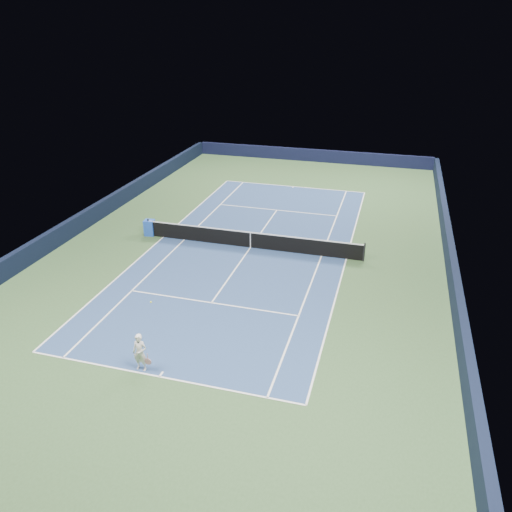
# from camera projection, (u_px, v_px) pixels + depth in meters

# --- Properties ---
(ground) EXTENTS (40.00, 40.00, 0.00)m
(ground) POSITION_uv_depth(u_px,v_px,m) (251.00, 248.00, 28.69)
(ground) COLOR #304D2A
(ground) RESTS_ON ground
(wall_far) EXTENTS (22.00, 0.35, 1.10)m
(wall_far) POSITION_uv_depth(u_px,v_px,m) (312.00, 155.00, 45.64)
(wall_far) COLOR black
(wall_far) RESTS_ON ground
(wall_right) EXTENTS (0.35, 40.00, 1.10)m
(wall_right) POSITION_uv_depth(u_px,v_px,m) (451.00, 262.00, 25.78)
(wall_right) COLOR black
(wall_right) RESTS_ON ground
(wall_left) EXTENTS (0.35, 40.00, 1.10)m
(wall_left) POSITION_uv_depth(u_px,v_px,m) (84.00, 220.00, 31.12)
(wall_left) COLOR black
(wall_left) RESTS_ON ground
(court_surface) EXTENTS (10.97, 23.77, 0.01)m
(court_surface) POSITION_uv_depth(u_px,v_px,m) (251.00, 247.00, 28.68)
(court_surface) COLOR navy
(court_surface) RESTS_ON ground
(baseline_far) EXTENTS (10.97, 0.08, 0.00)m
(baseline_far) POSITION_uv_depth(u_px,v_px,m) (293.00, 186.00, 38.99)
(baseline_far) COLOR white
(baseline_far) RESTS_ON ground
(baseline_near) EXTENTS (10.97, 0.08, 0.00)m
(baseline_near) POSITION_uv_depth(u_px,v_px,m) (159.00, 377.00, 18.38)
(baseline_near) COLOR white
(baseline_near) RESTS_ON ground
(sideline_doubles_right) EXTENTS (0.08, 23.77, 0.00)m
(sideline_doubles_right) POSITION_uv_depth(u_px,v_px,m) (346.00, 259.00, 27.33)
(sideline_doubles_right) COLOR white
(sideline_doubles_right) RESTS_ON ground
(sideline_doubles_left) EXTENTS (0.08, 23.77, 0.00)m
(sideline_doubles_left) POSITION_uv_depth(u_px,v_px,m) (163.00, 237.00, 30.03)
(sideline_doubles_left) COLOR white
(sideline_doubles_left) RESTS_ON ground
(sideline_singles_right) EXTENTS (0.08, 23.77, 0.00)m
(sideline_singles_right) POSITION_uv_depth(u_px,v_px,m) (322.00, 256.00, 27.67)
(sideline_singles_right) COLOR white
(sideline_singles_right) RESTS_ON ground
(sideline_singles_left) EXTENTS (0.08, 23.77, 0.00)m
(sideline_singles_left) POSITION_uv_depth(u_px,v_px,m) (184.00, 240.00, 29.70)
(sideline_singles_left) COLOR white
(sideline_singles_left) RESTS_ON ground
(service_line_far) EXTENTS (8.23, 0.08, 0.00)m
(service_line_far) POSITION_uv_depth(u_px,v_px,m) (277.00, 210.00, 34.23)
(service_line_far) COLOR white
(service_line_far) RESTS_ON ground
(service_line_near) EXTENTS (8.23, 0.08, 0.00)m
(service_line_near) POSITION_uv_depth(u_px,v_px,m) (212.00, 303.00, 23.13)
(service_line_near) COLOR white
(service_line_near) RESTS_ON ground
(center_service_line) EXTENTS (0.08, 12.80, 0.00)m
(center_service_line) POSITION_uv_depth(u_px,v_px,m) (251.00, 247.00, 28.68)
(center_service_line) COLOR white
(center_service_line) RESTS_ON ground
(center_mark_far) EXTENTS (0.08, 0.30, 0.00)m
(center_mark_far) POSITION_uv_depth(u_px,v_px,m) (293.00, 187.00, 38.86)
(center_mark_far) COLOR white
(center_mark_far) RESTS_ON ground
(center_mark_near) EXTENTS (0.08, 0.30, 0.00)m
(center_mark_near) POSITION_uv_depth(u_px,v_px,m) (161.00, 374.00, 18.51)
(center_mark_near) COLOR white
(center_mark_near) RESTS_ON ground
(tennis_net) EXTENTS (12.90, 0.10, 1.07)m
(tennis_net) POSITION_uv_depth(u_px,v_px,m) (250.00, 240.00, 28.47)
(tennis_net) COLOR black
(tennis_net) RESTS_ON ground
(sponsor_cube) EXTENTS (0.65, 0.60, 0.96)m
(sponsor_cube) POSITION_uv_depth(u_px,v_px,m) (150.00, 228.00, 30.14)
(sponsor_cube) COLOR blue
(sponsor_cube) RESTS_ON ground
(tennis_player) EXTENTS (0.74, 1.22, 2.41)m
(tennis_player) POSITION_uv_depth(u_px,v_px,m) (140.00, 352.00, 18.44)
(tennis_player) COLOR white
(tennis_player) RESTS_ON ground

